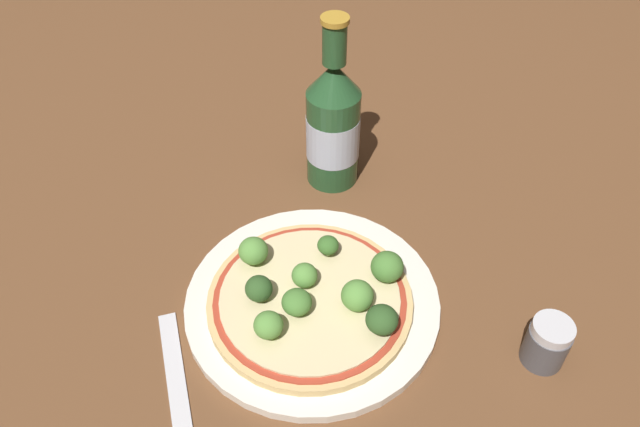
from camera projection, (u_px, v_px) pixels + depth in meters
name	position (u px, v px, depth m)	size (l,w,h in m)	color
ground_plane	(304.00, 304.00, 0.68)	(3.00, 3.00, 0.00)	brown
plate	(312.00, 302.00, 0.67)	(0.27, 0.27, 0.01)	silver
pizza	(310.00, 300.00, 0.66)	(0.22, 0.22, 0.01)	tan
broccoli_floret_0	(259.00, 289.00, 0.64)	(0.03, 0.03, 0.03)	#89A866
broccoli_floret_1	(297.00, 302.00, 0.63)	(0.03, 0.03, 0.03)	#89A866
broccoli_floret_2	(357.00, 296.00, 0.63)	(0.03, 0.03, 0.03)	#89A866
broccoli_floret_3	(387.00, 267.00, 0.66)	(0.04, 0.04, 0.03)	#89A866
broccoli_floret_4	(253.00, 251.00, 0.67)	(0.03, 0.03, 0.03)	#89A866
broccoli_floret_5	(268.00, 325.00, 0.61)	(0.03, 0.03, 0.03)	#89A866
broccoli_floret_6	(305.00, 275.00, 0.66)	(0.03, 0.03, 0.03)	#89A866
broccoli_floret_7	(328.00, 245.00, 0.68)	(0.02, 0.02, 0.02)	#89A866
broccoli_floret_8	(382.00, 320.00, 0.61)	(0.03, 0.03, 0.03)	#89A866
beer_bottle	(333.00, 124.00, 0.77)	(0.07, 0.07, 0.23)	#234C28
pepper_shaker	(547.00, 343.00, 0.61)	(0.04, 0.04, 0.06)	#4C4C51
fork	(176.00, 380.00, 0.61)	(0.08, 0.16, 0.00)	silver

